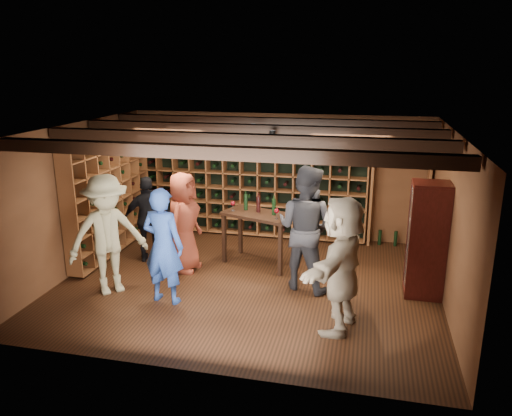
% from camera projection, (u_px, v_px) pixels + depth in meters
% --- Properties ---
extents(ground, '(6.00, 6.00, 0.00)m').
position_uv_depth(ground, '(248.00, 283.00, 8.13)').
color(ground, '#32190D').
rests_on(ground, ground).
extents(room_shell, '(6.00, 6.00, 6.00)m').
position_uv_depth(room_shell, '(248.00, 134.00, 7.51)').
color(room_shell, brown).
rests_on(room_shell, ground).
extents(wine_rack_back, '(4.65, 0.30, 2.20)m').
position_uv_depth(wine_rack_back, '(250.00, 181.00, 10.10)').
color(wine_rack_back, brown).
rests_on(wine_rack_back, ground).
extents(wine_rack_left, '(0.30, 2.65, 2.20)m').
position_uv_depth(wine_rack_left, '(110.00, 193.00, 9.19)').
color(wine_rack_left, brown).
rests_on(wine_rack_left, ground).
extents(crate_shelf, '(1.20, 0.32, 2.07)m').
position_uv_depth(crate_shelf, '(402.00, 167.00, 9.35)').
color(crate_shelf, brown).
rests_on(crate_shelf, ground).
extents(display_cabinet, '(0.55, 0.50, 1.75)m').
position_uv_depth(display_cabinet, '(426.00, 242.00, 7.50)').
color(display_cabinet, '#370D0B').
rests_on(display_cabinet, ground).
extents(man_blue_shirt, '(0.69, 0.50, 1.75)m').
position_uv_depth(man_blue_shirt, '(163.00, 246.00, 7.28)').
color(man_blue_shirt, navy).
rests_on(man_blue_shirt, ground).
extents(man_grey_suit, '(1.16, 1.03, 1.98)m').
position_uv_depth(man_grey_suit, '(305.00, 228.00, 7.73)').
color(man_grey_suit, black).
rests_on(man_grey_suit, ground).
extents(guest_red_floral, '(0.63, 0.89, 1.72)m').
position_uv_depth(guest_red_floral, '(184.00, 222.00, 8.43)').
color(guest_red_floral, maroon).
rests_on(guest_red_floral, ground).
extents(guest_woman_black, '(0.98, 0.67, 1.55)m').
position_uv_depth(guest_woman_black, '(149.00, 219.00, 8.87)').
color(guest_woman_black, black).
rests_on(guest_woman_black, ground).
extents(guest_khaki, '(1.35, 1.34, 1.87)m').
position_uv_depth(guest_khaki, '(107.00, 235.00, 7.58)').
color(guest_khaki, gray).
rests_on(guest_khaki, ground).
extents(guest_beige, '(0.94, 1.79, 1.85)m').
position_uv_depth(guest_beige, '(341.00, 264.00, 6.51)').
color(guest_beige, gray).
rests_on(guest_beige, ground).
extents(tasting_table, '(1.38, 1.00, 1.22)m').
position_uv_depth(tasting_table, '(259.00, 220.00, 8.69)').
color(tasting_table, black).
rests_on(tasting_table, ground).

